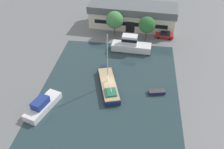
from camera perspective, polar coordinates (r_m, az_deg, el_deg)
The scene contains 10 objects.
ground_plane at distance 49.39m, azimuth -0.38°, elevation -2.68°, with size 440.00×440.00×0.00m, color slate.
water_canal at distance 49.38m, azimuth -0.38°, elevation -2.68°, with size 26.30×33.89×0.01m, color #23383D.
warehouse_building at distance 71.29m, azimuth 4.73°, elevation 13.34°, with size 24.42×10.28×6.20m.
quay_tree_near_building at distance 65.41m, azimuth 0.61°, elevation 12.35°, with size 4.44×4.44×6.54m.
quay_tree_by_water at distance 63.49m, azimuth 8.00°, elevation 11.13°, with size 4.15×4.15×6.34m.
parked_car at distance 66.89m, azimuth 11.92°, elevation 8.81°, with size 4.74×2.15×1.66m.
sailboat_moored at distance 48.79m, azimuth -0.86°, elevation -2.32°, with size 5.86×11.97×11.27m.
motor_cruiser at distance 59.82m, azimuth 4.32°, elevation 6.67°, with size 9.54×3.68×4.05m.
small_dinghy at distance 48.34m, azimuth 10.22°, elevation -3.91°, with size 3.39×1.93×0.65m.
cabin_boat at distance 45.73m, azimuth -15.62°, elevation -6.80°, with size 4.88×8.29×2.44m.
Camera 1 is at (5.23, -37.73, 31.43)m, focal length 40.00 mm.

